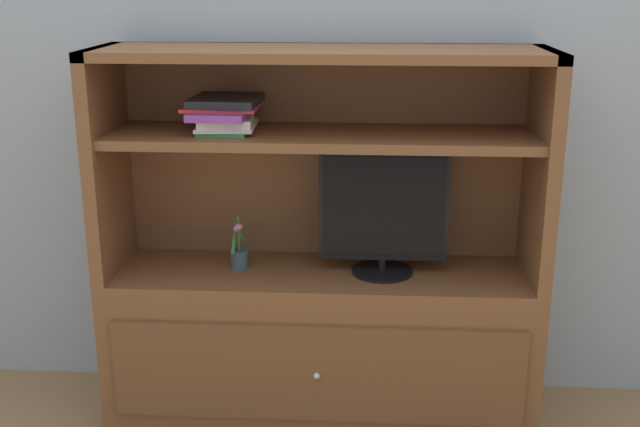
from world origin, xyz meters
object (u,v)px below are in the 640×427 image
object	(u,v)px
media_console	(321,307)
magazine_stack	(225,113)
potted_plant	(239,255)
tv_monitor	(384,213)

from	to	relation	value
media_console	magazine_stack	distance (m)	0.85
magazine_stack	potted_plant	bearing A→B (deg)	12.31
media_console	magazine_stack	size ratio (longest dim) A/B	4.83
tv_monitor	potted_plant	bearing A→B (deg)	178.10
media_console	tv_monitor	xyz separation A→B (m)	(0.24, -0.01, 0.40)
potted_plant	tv_monitor	bearing A→B (deg)	-1.90
tv_monitor	media_console	bearing A→B (deg)	177.35
media_console	potted_plant	world-z (taller)	media_console
potted_plant	magazine_stack	bearing A→B (deg)	-167.69
tv_monitor	magazine_stack	distance (m)	0.71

